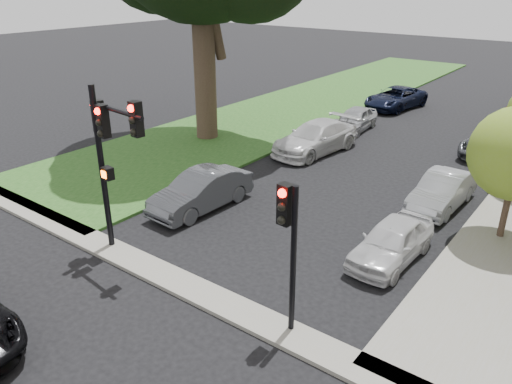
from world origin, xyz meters
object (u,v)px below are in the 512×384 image
Objects in this scene: traffic_signal_main at (108,142)px; car_parked_8 at (396,98)px; car_parked_1 at (442,191)px; car_parked_2 at (492,142)px; car_parked_6 at (316,138)px; car_parked_7 at (355,119)px; car_parked_5 at (201,191)px; traffic_signal_secondary at (289,233)px; car_parked_0 at (392,242)px.

car_parked_8 is (-0.45, 23.27, -2.98)m from traffic_signal_main.
car_parked_2 is (-0.05, 7.64, -0.01)m from car_parked_1.
car_parked_6 is at bearing 90.29° from traffic_signal_main.
car_parked_7 is (-7.38, 7.40, -0.00)m from car_parked_1.
car_parked_2 is 7.33m from car_parked_7.
car_parked_5 reaches higher than car_parked_7.
car_parked_5 is 8.34m from car_parked_6.
car_parked_5 is (-6.55, 3.97, -2.04)m from traffic_signal_secondary.
car_parked_6 is at bearing 135.75° from car_parked_0.
car_parked_0 is at bearing -59.62° from car_parked_8.
car_parked_8 is (-0.39, 11.01, -0.06)m from car_parked_6.
car_parked_5 is at bearing -116.71° from car_parked_2.
car_parked_1 is at bearing -13.40° from car_parked_6.
traffic_signal_main reaches higher than car_parked_6.
car_parked_6 is at bearing -91.92° from car_parked_7.
car_parked_1 is 15.68m from car_parked_8.
car_parked_5 is (-7.18, -13.27, 0.07)m from car_parked_2.
traffic_signal_secondary is 0.78× the size of car_parked_8.
traffic_signal_secondary is at bearing -90.39° from car_parked_2.
car_parked_6 reaches higher than car_parked_1.
car_parked_7 is 6.33m from car_parked_8.
car_parked_2 is at bearing 41.88° from car_parked_6.
car_parked_5 is (-7.26, -0.78, 0.07)m from car_parked_0.
car_parked_0 is at bearing -87.59° from car_parked_1.
car_parked_2 is (-0.09, 12.49, 0.00)m from car_parked_0.
traffic_signal_secondary is at bearing -65.44° from car_parked_8.
car_parked_6 is at bearing 92.15° from car_parked_5.
car_parked_1 is 1.04× the size of car_parked_7.
traffic_signal_main is at bearing -82.43° from car_parked_6.
traffic_signal_main is 23.47m from car_parked_8.
car_parked_0 is at bearing -62.99° from car_parked_7.
car_parked_0 is 0.73× the size of car_parked_6.
car_parked_1 is 0.86× the size of car_parked_2.
traffic_signal_main is at bearing 179.62° from traffic_signal_secondary.
car_parked_8 is (-7.58, 13.72, 0.04)m from car_parked_1.
traffic_signal_secondary reaches higher than car_parked_1.
car_parked_6 is (0.03, 8.34, 0.04)m from car_parked_5.
car_parked_5 reaches higher than car_parked_2.
car_parked_1 is at bearing -87.90° from car_parked_2.
traffic_signal_secondary is 7.92m from car_parked_5.
car_parked_1 is 0.77× the size of car_parked_6.
traffic_signal_secondary is (6.45, -0.04, -0.92)m from traffic_signal_main.
car_parked_1 is at bearing 85.94° from traffic_signal_secondary.
car_parked_0 is at bearing 8.48° from car_parked_5.
traffic_signal_secondary is 0.90× the size of car_parked_5.
car_parked_6 is 4.69m from car_parked_7.
car_parked_8 is (-7.62, 18.57, 0.05)m from car_parked_0.
traffic_signal_secondary is 1.04× the size of car_parked_0.
car_parked_0 is at bearing 33.27° from traffic_signal_main.
car_parked_2 is at bearing 92.46° from car_parked_0.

